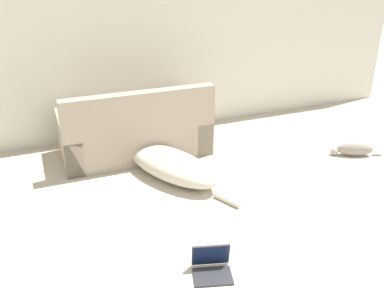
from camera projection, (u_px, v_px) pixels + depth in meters
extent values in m
cube|color=silver|center=(145.00, 38.00, 5.36)|extent=(7.71, 0.06, 2.47)
cube|color=tan|center=(135.00, 137.00, 5.13)|extent=(1.71, 0.84, 0.40)
cube|color=tan|center=(141.00, 112.00, 4.65)|extent=(1.71, 0.15, 0.46)
cube|color=tan|center=(193.00, 123.00, 5.35)|extent=(0.21, 0.83, 0.54)
cube|color=tan|center=(70.00, 141.00, 4.85)|extent=(0.21, 0.83, 0.54)
ellipsoid|color=beige|center=(172.00, 165.00, 4.59)|extent=(0.97, 1.33, 0.28)
sphere|color=brown|center=(131.00, 148.00, 5.03)|extent=(0.33, 0.33, 0.25)
cylinder|color=beige|center=(227.00, 200.00, 4.16)|extent=(0.18, 0.30, 0.06)
ellipsoid|color=gray|center=(355.00, 149.00, 5.09)|extent=(0.45, 0.31, 0.17)
sphere|color=#A89E93|center=(334.00, 151.00, 5.12)|extent=(0.12, 0.12, 0.09)
cylinder|color=gray|center=(377.00, 155.00, 5.11)|extent=(0.11, 0.07, 0.02)
cube|color=#2D2D33|center=(213.00, 277.00, 3.21)|extent=(0.34, 0.27, 0.02)
cube|color=#2D2D33|center=(211.00, 255.00, 3.28)|extent=(0.30, 0.13, 0.20)
cube|color=#0F1938|center=(211.00, 256.00, 3.27)|extent=(0.27, 0.12, 0.18)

